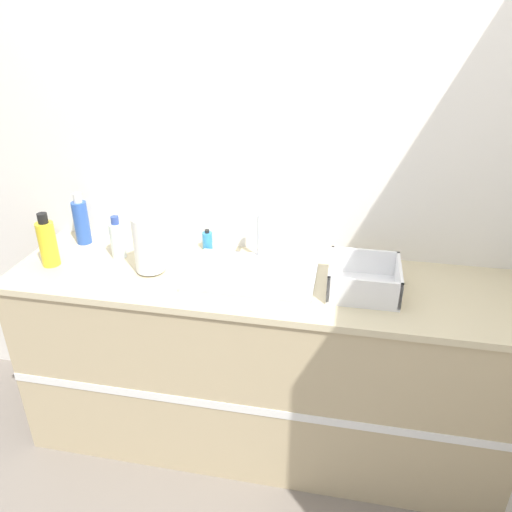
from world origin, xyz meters
The scene contains 10 objects.
ground_plane centered at (0.00, 0.00, 0.00)m, with size 12.00×12.00×0.00m, color slate.
wall_back centered at (0.00, 0.61, 1.30)m, with size 4.61×0.06×2.60m.
counter_cabinet centered at (0.00, 0.29, 0.47)m, with size 2.23×0.61×0.94m.
sink centered at (-0.04, 0.31, 0.95)m, with size 0.55×0.38×0.27m.
paper_towel_roll centered at (-0.49, 0.26, 1.07)m, with size 0.13×0.13×0.26m.
dish_rack centered at (0.43, 0.27, 0.98)m, with size 0.29×0.28×0.12m.
bottle_blue centered at (-0.93, 0.48, 1.05)m, with size 0.07×0.07×0.26m.
bottle_clear centered at (-0.69, 0.37, 1.03)m, with size 0.07×0.07×0.20m.
bottle_yellow centered at (-0.96, 0.23, 1.05)m, with size 0.08×0.08×0.25m.
soap_dispenser centered at (-0.30, 0.52, 0.98)m, with size 0.05×0.05×0.10m.
Camera 1 is at (0.34, -1.56, 2.00)m, focal length 35.00 mm.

